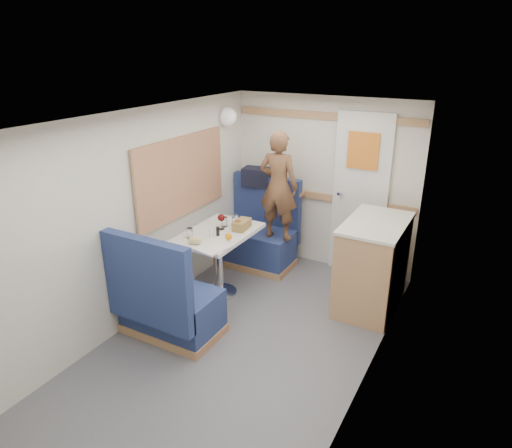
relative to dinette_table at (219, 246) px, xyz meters
The scene contains 28 objects.
floor 1.32m from the dinette_table, 56.98° to the right, with size 4.50×4.50×0.00m, color #515156.
ceiling 1.87m from the dinette_table, 56.98° to the right, with size 4.50×4.50×0.00m, color silver.
wall_back 1.47m from the dinette_table, 62.53° to the left, with size 2.20×0.02×2.00m, color silver.
wall_left 1.18m from the dinette_table, 114.23° to the right, with size 0.02×4.50×2.00m, color silver.
wall_right 2.06m from the dinette_table, 29.74° to the right, with size 0.02×4.50×2.00m, color silver.
oak_trim_low 1.42m from the dinette_table, 62.15° to the left, with size 2.15×0.02×0.08m, color #9E6747.
oak_trim_high 1.85m from the dinette_table, 62.15° to the left, with size 2.15×0.02×0.08m, color #9E6747.
side_window 0.81m from the dinette_table, behind, with size 0.04×1.30×0.72m, color #A9B398.
rear_door 1.69m from the dinette_table, 47.92° to the left, with size 0.62×0.12×1.86m.
dinette_table is the anchor object (origin of this frame).
bench_far 0.90m from the dinette_table, 90.00° to the left, with size 0.90×0.59×1.05m.
bench_near 0.90m from the dinette_table, 90.00° to the right, with size 0.90×0.59×1.05m.
ledge 1.16m from the dinette_table, 90.00° to the left, with size 0.90×0.14×0.04m, color #9E6747.
dome_light 1.51m from the dinette_table, 114.65° to the left, with size 0.20×0.20×0.20m, color white.
galley_counter 1.57m from the dinette_table, 20.54° to the left, with size 0.57×0.92×0.92m.
person 0.94m from the dinette_table, 66.59° to the left, with size 0.44×0.29×1.22m, color brown.
duffel_bag 1.21m from the dinette_table, 94.61° to the left, with size 0.46×0.22×0.22m, color black.
tray 0.43m from the dinette_table, 62.45° to the right, with size 0.25×0.32×0.02m, color white.
orange_fruit 0.34m from the dinette_table, 34.88° to the right, with size 0.07×0.07×0.07m, color orange.
cheese_block 0.41m from the dinette_table, 94.34° to the right, with size 0.11×0.07×0.04m, color #D8C27D.
wine_glass 0.29m from the dinette_table, 95.77° to the left, with size 0.08×0.08×0.17m.
tumbler_left 0.37m from the dinette_table, 121.54° to the right, with size 0.06×0.06×0.10m, color white.
tumbler_mid 0.26m from the dinette_table, 98.23° to the left, with size 0.07×0.07×0.11m, color white.
tumbler_right 0.32m from the dinette_table, 76.40° to the left, with size 0.07×0.07×0.11m, color silver.
beer_glass 0.29m from the dinette_table, 42.23° to the left, with size 0.07×0.07×0.10m, color brown.
pepper_grinder 0.22m from the dinette_table, 58.28° to the right, with size 0.04×0.04×0.09m, color black.
salt_grinder 0.24m from the dinette_table, 90.53° to the right, with size 0.04×0.04×0.10m, color white.
bread_loaf 0.32m from the dinette_table, 47.44° to the left, with size 0.12×0.23×0.10m, color brown.
Camera 1 is at (1.77, -2.60, 2.51)m, focal length 32.00 mm.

